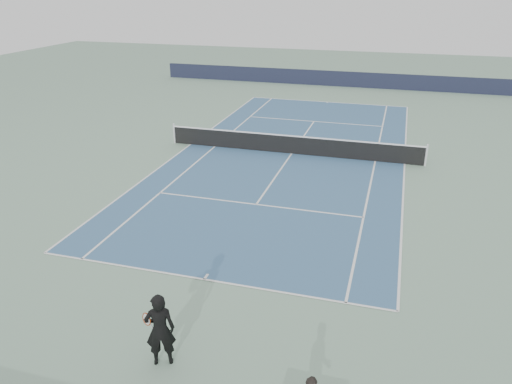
# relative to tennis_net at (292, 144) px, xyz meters

# --- Properties ---
(ground) EXTENTS (80.00, 80.00, 0.00)m
(ground) POSITION_rel_tennis_net_xyz_m (0.00, 0.00, -0.50)
(ground) COLOR gray
(court_surface) EXTENTS (10.97, 23.77, 0.01)m
(court_surface) POSITION_rel_tennis_net_xyz_m (0.00, 0.00, -0.50)
(court_surface) COLOR #375D83
(court_surface) RESTS_ON ground
(tennis_net) EXTENTS (12.90, 0.10, 1.07)m
(tennis_net) POSITION_rel_tennis_net_xyz_m (0.00, 0.00, 0.00)
(tennis_net) COLOR silver
(tennis_net) RESTS_ON ground
(windscreen_far) EXTENTS (30.00, 0.25, 1.20)m
(windscreen_far) POSITION_rel_tennis_net_xyz_m (0.00, 17.88, 0.10)
(windscreen_far) COLOR black
(windscreen_far) RESTS_ON ground
(tennis_player) EXTENTS (0.87, 0.74, 1.84)m
(tennis_player) POSITION_rel_tennis_net_xyz_m (0.35, -15.32, 0.42)
(tennis_player) COLOR black
(tennis_player) RESTS_ON ground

